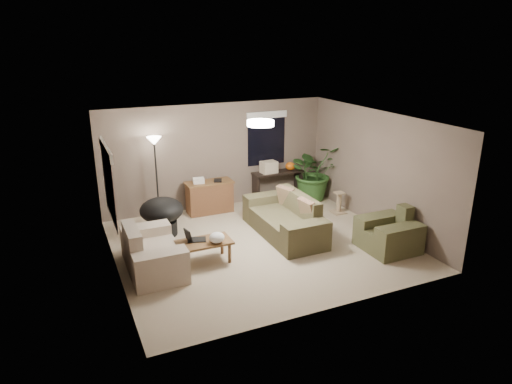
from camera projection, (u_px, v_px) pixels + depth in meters
name	position (u px, v px, depth m)	size (l,w,h in m)	color
room_shell	(260.00, 185.00, 8.70)	(5.50, 5.50, 5.50)	tan
main_sofa	(286.00, 221.00, 9.51)	(0.95, 2.20, 0.85)	#47432B
throw_pillows	(297.00, 203.00, 9.50)	(0.37, 1.39, 0.47)	#8C7251
loveseat	(151.00, 254.00, 8.04)	(0.90, 1.60, 0.85)	beige
armchair	(389.00, 235.00, 8.83)	(0.95, 1.00, 0.85)	brown
coffee_table	(204.00, 244.00, 8.28)	(1.00, 0.55, 0.42)	brown
laptop	(193.00, 238.00, 8.26)	(0.41, 0.31, 0.24)	black
plastic_bag	(217.00, 238.00, 8.17)	(0.28, 0.25, 0.20)	white
desk	(210.00, 197.00, 10.70)	(1.10, 0.50, 0.75)	brown
desk_papers	(203.00, 181.00, 10.49)	(0.71, 0.30, 0.12)	silver
console_table	(278.00, 183.00, 11.49)	(1.30, 0.40, 0.75)	black
pumpkin	(290.00, 166.00, 11.50)	(0.24, 0.24, 0.20)	orange
cardboard_box	(269.00, 167.00, 11.25)	(0.38, 0.29, 0.29)	beige
papasan_chair	(162.00, 214.00, 9.43)	(1.13, 1.13, 0.80)	black
floor_lamp	(155.00, 151.00, 9.85)	(0.32, 0.32, 1.91)	black
ceiling_fixture	(260.00, 123.00, 8.32)	(0.50, 0.50, 0.10)	white
houseplant	(314.00, 178.00, 11.53)	(1.30, 1.44, 1.12)	#2D5923
cat_scratching_post	(339.00, 204.00, 10.71)	(0.32, 0.32, 0.50)	tan
window_left	(107.00, 170.00, 7.74)	(0.05, 1.56, 1.33)	black
window_back	(267.00, 130.00, 11.17)	(1.06, 0.05, 1.33)	black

